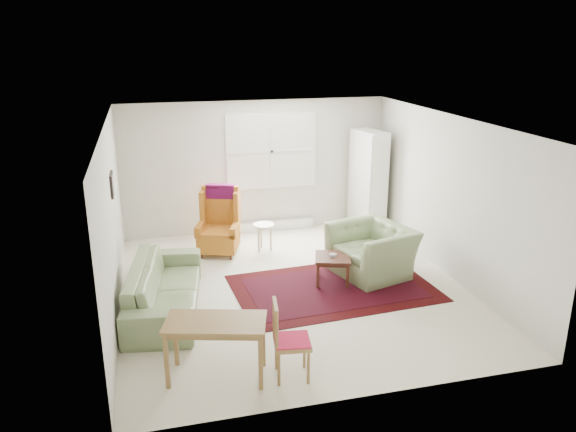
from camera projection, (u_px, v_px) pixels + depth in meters
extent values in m
cube|color=beige|center=(293.00, 288.00, 8.44)|extent=(5.00, 5.50, 0.01)
cube|color=white|center=(293.00, 122.00, 7.67)|extent=(5.00, 5.50, 0.01)
cube|color=beige|center=(256.00, 167.00, 10.59)|extent=(5.00, 0.04, 2.50)
cube|color=beige|center=(365.00, 289.00, 5.52)|extent=(5.00, 0.04, 2.50)
cube|color=beige|center=(112.00, 223.00, 7.46)|extent=(0.04, 5.50, 2.50)
cube|color=beige|center=(450.00, 197.00, 8.65)|extent=(0.04, 5.50, 2.50)
cube|color=white|center=(271.00, 151.00, 10.55)|extent=(1.72, 0.06, 1.42)
cube|color=white|center=(271.00, 151.00, 10.55)|extent=(1.60, 0.02, 1.30)
cube|color=silver|center=(273.00, 225.00, 10.94)|extent=(1.60, 0.12, 0.18)
cube|color=black|center=(112.00, 184.00, 7.81)|extent=(0.03, 0.42, 0.32)
cube|color=#A8864D|center=(113.00, 184.00, 7.81)|extent=(0.01, 0.34, 0.24)
imported|color=#75895B|center=(164.00, 279.00, 7.67)|extent=(1.20, 2.37, 0.91)
imported|color=#75895B|center=(372.00, 246.00, 8.83)|extent=(1.34, 1.44, 0.93)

